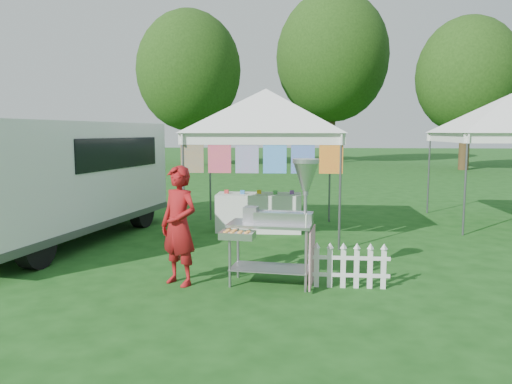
{
  "coord_description": "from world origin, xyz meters",
  "views": [
    {
      "loc": [
        0.64,
        -6.85,
        2.12
      ],
      "look_at": [
        -0.05,
        1.58,
        1.1
      ],
      "focal_mm": 35.0,
      "sensor_mm": 36.0,
      "label": 1
    }
  ],
  "objects": [
    {
      "name": "canopy_main",
      "position": [
        0.0,
        3.49,
        2.99
      ],
      "size": [
        4.24,
        4.24,
        3.45
      ],
      "color": "#59595E",
      "rests_on": "ground"
    },
    {
      "name": "donut_cart",
      "position": [
        0.47,
        -0.11,
        1.03
      ],
      "size": [
        1.34,
        0.83,
        1.76
      ],
      "rotation": [
        0.0,
        0.0,
        -0.12
      ],
      "color": "gray",
      "rests_on": "ground"
    },
    {
      "name": "tree_left",
      "position": [
        -6.0,
        24.0,
        5.83
      ],
      "size": [
        6.4,
        6.4,
        9.53
      ],
      "color": "#392B15",
      "rests_on": "ground"
    },
    {
      "name": "display_table",
      "position": [
        -0.15,
        3.68,
        0.4
      ],
      "size": [
        1.8,
        0.7,
        0.81
      ],
      "primitive_type": "cube",
      "color": "white",
      "rests_on": "ground"
    },
    {
      "name": "cargo_van",
      "position": [
        -4.02,
        2.47,
        1.24
      ],
      "size": [
        3.13,
        5.84,
        2.31
      ],
      "rotation": [
        0.0,
        0.0,
        -0.17
      ],
      "color": "white",
      "rests_on": "ground"
    },
    {
      "name": "tree_right",
      "position": [
        10.0,
        22.0,
        5.18
      ],
      "size": [
        5.6,
        5.6,
        8.42
      ],
      "color": "#392B15",
      "rests_on": "ground"
    },
    {
      "name": "ground",
      "position": [
        0.0,
        0.0,
        0.0
      ],
      "size": [
        120.0,
        120.0,
        0.0
      ],
      "primitive_type": "plane",
      "color": "#164413",
      "rests_on": "ground"
    },
    {
      "name": "picket_fence",
      "position": [
        1.38,
        -0.16,
        0.29
      ],
      "size": [
        1.08,
        0.04,
        0.56
      ],
      "rotation": [
        0.0,
        0.0,
        -0.02
      ],
      "color": "white",
      "rests_on": "ground"
    },
    {
      "name": "vendor",
      "position": [
        -0.98,
        -0.17,
        0.83
      ],
      "size": [
        0.72,
        0.66,
        1.66
      ],
      "primitive_type": "imported",
      "rotation": [
        0.0,
        0.0,
        -0.55
      ],
      "color": "maroon",
      "rests_on": "ground"
    },
    {
      "name": "tree_mid",
      "position": [
        3.0,
        28.0,
        7.14
      ],
      "size": [
        7.6,
        7.6,
        11.52
      ],
      "color": "#392B15",
      "rests_on": "ground"
    }
  ]
}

